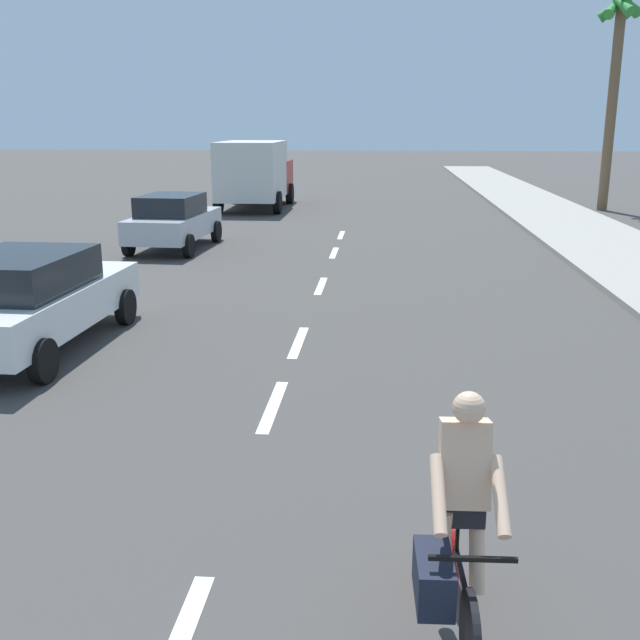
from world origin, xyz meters
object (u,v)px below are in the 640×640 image
(cyclist, at_px, (456,531))
(parked_car_silver, at_px, (173,220))
(delivery_truck, at_px, (255,173))
(palm_tree_distant, at_px, (617,52))
(parked_car_white, at_px, (27,298))

(cyclist, xyz_separation_m, parked_car_silver, (-6.55, 16.08, 0.01))
(parked_car_silver, bearing_deg, delivery_truck, 89.88)
(delivery_truck, relative_size, palm_tree_distant, 0.71)
(palm_tree_distant, bearing_deg, parked_car_silver, -143.60)
(parked_car_white, xyz_separation_m, delivery_truck, (0.17, 20.22, 0.66))
(parked_car_silver, relative_size, delivery_truck, 0.66)
(cyclist, relative_size, parked_car_white, 0.39)
(parked_car_silver, xyz_separation_m, palm_tree_distant, (15.07, 11.11, 5.42))
(delivery_truck, height_order, palm_tree_distant, palm_tree_distant)
(cyclist, distance_m, parked_car_white, 8.85)
(cyclist, bearing_deg, palm_tree_distant, -109.45)
(cyclist, bearing_deg, delivery_truck, -79.36)
(parked_car_white, relative_size, parked_car_silver, 1.13)
(delivery_truck, distance_m, palm_tree_distant, 15.28)
(cyclist, xyz_separation_m, palm_tree_distant, (8.52, 27.19, 5.43))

